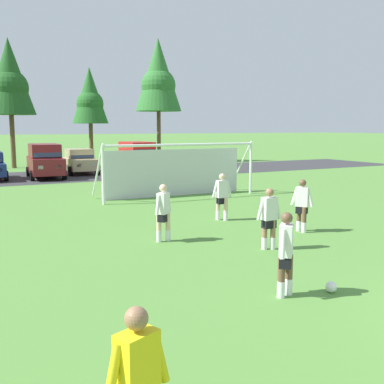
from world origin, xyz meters
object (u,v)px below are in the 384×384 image
at_px(soccer_ball, 331,287).
at_px(parked_car_slot_left, 45,160).
at_px(player_winger_right, 286,254).
at_px(player_trailing_back, 163,213).
at_px(player_defender_far, 222,197).
at_px(player_midfield_center, 269,219).
at_px(player_striker_near, 302,206).
at_px(parked_car_slot_center_left, 80,161).
at_px(soccer_goal, 175,169).
at_px(parked_car_slot_center, 138,156).

relative_size(soccer_ball, parked_car_slot_left, 0.05).
distance_m(soccer_ball, player_winger_right, 1.21).
bearing_deg(parked_car_slot_left, player_trailing_back, -90.51).
distance_m(player_defender_far, player_trailing_back, 3.55).
relative_size(player_midfield_center, parked_car_slot_left, 0.35).
bearing_deg(player_defender_far, parked_car_slot_left, 99.68).
bearing_deg(player_midfield_center, player_striker_near, 29.03).
bearing_deg(player_midfield_center, parked_car_slot_center_left, 88.17).
relative_size(player_trailing_back, parked_car_slot_left, 0.35).
bearing_deg(parked_car_slot_left, soccer_goal, -70.65).
xyz_separation_m(parked_car_slot_left, parked_car_slot_center, (6.79, 1.24, 0.00)).
xyz_separation_m(player_defender_far, player_trailing_back, (-3.05, -1.81, 0.00)).
distance_m(soccer_ball, soccer_goal, 13.26).
xyz_separation_m(soccer_ball, player_striker_near, (3.06, 4.39, 0.71)).
relative_size(player_winger_right, parked_car_slot_center, 0.35).
xyz_separation_m(player_defender_far, player_winger_right, (-2.76, -6.82, 0.00)).
xyz_separation_m(soccer_goal, player_midfield_center, (-1.95, -9.71, -0.47)).
bearing_deg(parked_car_slot_center_left, player_winger_right, -95.69).
distance_m(player_midfield_center, player_defender_far, 4.01).
xyz_separation_m(player_defender_far, parked_car_slot_center_left, (-0.22, 18.67, 0.05)).
relative_size(soccer_ball, player_defender_far, 0.13).
bearing_deg(player_trailing_back, player_striker_near, -11.61).
bearing_deg(parked_car_slot_center, soccer_goal, -103.19).
xyz_separation_m(soccer_goal, parked_car_slot_left, (-3.90, 11.09, -0.18)).
bearing_deg(player_winger_right, player_defender_far, 67.98).
distance_m(player_striker_near, parked_car_slot_center, 21.01).
relative_size(soccer_goal, parked_car_slot_left, 1.58).
height_order(player_striker_near, player_winger_right, same).
bearing_deg(parked_car_slot_center, player_midfield_center, -102.38).
bearing_deg(parked_car_slot_center_left, player_midfield_center, -91.83).
bearing_deg(player_trailing_back, soccer_goal, 61.94).
height_order(player_midfield_center, parked_car_slot_center, parked_car_slot_center).
distance_m(parked_car_slot_left, parked_car_slot_center_left, 3.21).
bearing_deg(parked_car_slot_left, parked_car_slot_center, 10.32).
distance_m(player_midfield_center, player_trailing_back, 2.97).
distance_m(parked_car_slot_center_left, parked_car_slot_center, 4.16).
relative_size(player_midfield_center, player_defender_far, 1.00).
relative_size(player_midfield_center, player_trailing_back, 1.00).
bearing_deg(parked_car_slot_center_left, parked_car_slot_center, -7.35).
bearing_deg(parked_car_slot_center_left, soccer_ball, -93.57).
relative_size(player_striker_near, player_trailing_back, 1.00).
relative_size(player_winger_right, parked_car_slot_left, 0.35).
relative_size(soccer_goal, parked_car_slot_center_left, 1.74).
xyz_separation_m(player_trailing_back, parked_car_slot_center, (6.95, 19.95, 0.29)).
bearing_deg(soccer_ball, parked_car_slot_center, 77.22).
distance_m(soccer_ball, player_trailing_back, 5.46).
xyz_separation_m(player_midfield_center, parked_car_slot_center_left, (0.72, 22.57, 0.05)).
bearing_deg(soccer_ball, player_defender_far, 75.59).
bearing_deg(player_winger_right, player_trailing_back, 93.34).
height_order(soccer_goal, parked_car_slot_center_left, soccer_goal).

